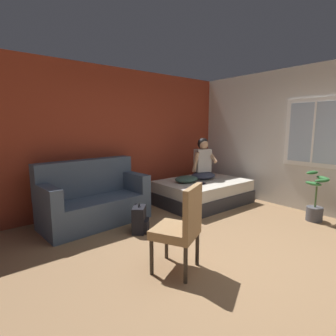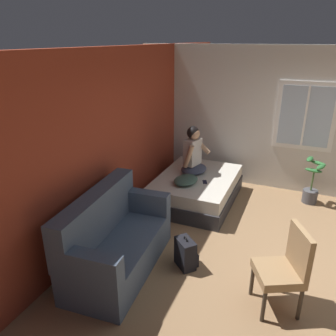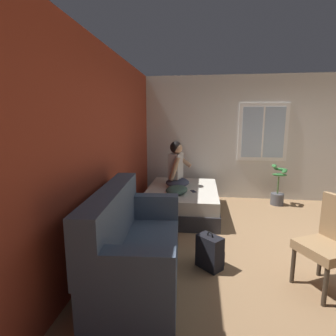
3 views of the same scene
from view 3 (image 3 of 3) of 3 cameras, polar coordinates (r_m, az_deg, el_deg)
name	(u,v)px [view 3 (image 3 of 3)]	position (r m, az deg, el deg)	size (l,w,h in m)	color
ground_plane	(331,256)	(4.19, 31.90, -15.90)	(40.00, 40.00, 0.00)	#93704C
wall_back_accent	(103,150)	(3.68, -14.02, 3.89)	(10.04, 0.16, 2.70)	#993823
wall_side_with_window	(280,138)	(6.25, 23.26, 5.93)	(0.19, 7.33, 2.70)	silver
bed	(182,201)	(5.03, 3.09, -7.11)	(1.83, 1.34, 0.48)	#2D2D33
couch	(133,247)	(2.98, -7.64, -16.71)	(1.76, 0.95, 1.04)	#47566B
side_chair	(331,241)	(3.24, 31.96, -13.28)	(0.62, 0.62, 0.98)	#382D23
person_seated	(177,168)	(5.02, 1.90, -0.07)	(0.61, 0.56, 0.88)	#383D51
backpack	(210,252)	(3.32, 9.16, -17.68)	(0.35, 0.35, 0.46)	black
throw_pillow	(177,190)	(4.57, 1.90, -4.79)	(0.48, 0.36, 0.14)	#385147
cell_phone	(193,191)	(4.75, 5.49, -5.04)	(0.07, 0.14, 0.01)	black
potted_plant	(278,191)	(5.91, 22.79, -4.58)	(0.39, 0.37, 0.85)	#4C4C51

